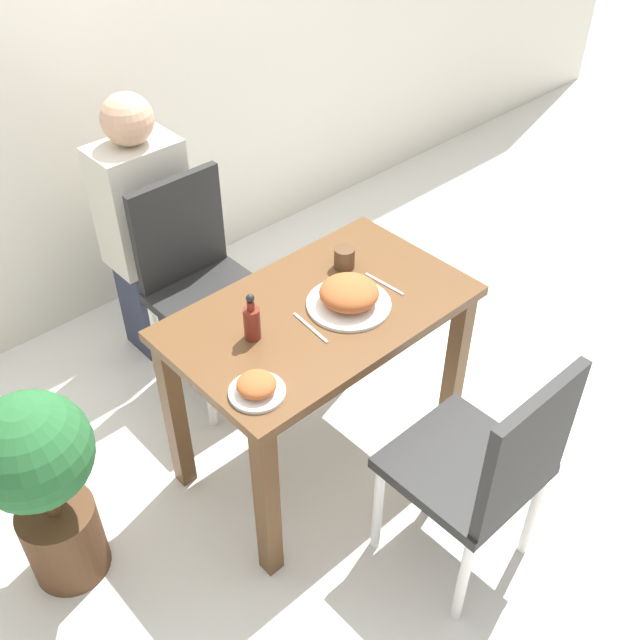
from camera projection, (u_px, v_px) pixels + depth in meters
ground_plane at (320, 453)px, 2.92m from camera, size 16.00×16.00×0.00m
wall_back at (72, 24)px, 2.89m from camera, size 8.00×0.05×2.60m
dining_table at (320, 338)px, 2.54m from camera, size 1.01×0.61×0.73m
chair_near at (487, 466)px, 2.23m from camera, size 0.42×0.42×0.90m
chair_far at (200, 277)px, 2.96m from camera, size 0.42×0.42×0.90m
food_plate at (349, 295)px, 2.44m from camera, size 0.28×0.28×0.10m
side_plate at (257, 387)px, 2.14m from camera, size 0.17×0.17×0.06m
drink_cup at (344, 258)px, 2.61m from camera, size 0.07×0.07×0.08m
sauce_bottle at (252, 321)px, 2.31m from camera, size 0.05×0.05×0.17m
fork_utensil at (310, 328)px, 2.38m from camera, size 0.03×0.18×0.00m
spoon_utensil at (384, 284)px, 2.56m from camera, size 0.02×0.17×0.00m
potted_plant_left at (42, 478)px, 2.25m from camera, size 0.36×0.36×0.77m
person_figure at (147, 230)px, 3.08m from camera, size 0.34×0.22×1.17m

